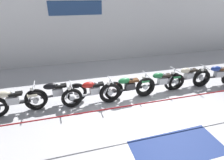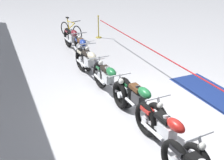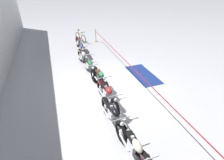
% 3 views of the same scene
% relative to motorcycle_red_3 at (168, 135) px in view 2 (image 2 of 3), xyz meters
% --- Properties ---
extents(ground_plane, '(120.00, 120.00, 0.00)m').
position_rel_motorcycle_red_3_xyz_m(ground_plane, '(1.39, -0.54, -0.47)').
color(ground_plane, silver).
extents(motorcycle_red_3, '(2.34, 0.62, 0.95)m').
position_rel_motorcycle_red_3_xyz_m(motorcycle_red_3, '(0.00, 0.00, 0.00)').
color(motorcycle_red_3, black).
rests_on(motorcycle_red_3, ground).
extents(motorcycle_green_4, '(2.27, 0.62, 0.99)m').
position_rel_motorcycle_red_3_xyz_m(motorcycle_green_4, '(1.32, -0.08, 0.01)').
color(motorcycle_green_4, black).
rests_on(motorcycle_green_4, ground).
extents(motorcycle_green_5, '(2.19, 0.62, 0.94)m').
position_rel_motorcycle_red_3_xyz_m(motorcycle_green_5, '(2.80, 0.09, -0.01)').
color(motorcycle_green_5, black).
rests_on(motorcycle_green_5, ground).
extents(motorcycle_cream_6, '(2.29, 0.62, 0.98)m').
position_rel_motorcycle_red_3_xyz_m(motorcycle_cream_6, '(4.12, 0.19, 0.02)').
color(motorcycle_cream_6, black).
rests_on(motorcycle_cream_6, ground).
extents(motorcycle_blue_7, '(2.31, 0.62, 0.98)m').
position_rel_motorcycle_red_3_xyz_m(motorcycle_blue_7, '(5.50, -0.00, 0.01)').
color(motorcycle_blue_7, black).
rests_on(motorcycle_blue_7, ground).
extents(motorcycle_maroon_8, '(2.31, 0.62, 0.98)m').
position_rel_motorcycle_red_3_xyz_m(motorcycle_maroon_8, '(6.84, -0.06, 0.01)').
color(motorcycle_maroon_8, black).
rests_on(motorcycle_maroon_8, ground).
extents(bicycle, '(1.63, 0.66, 0.95)m').
position_rel_motorcycle_red_3_xyz_m(bicycle, '(8.81, -0.50, -0.10)').
color(bicycle, black).
rests_on(bicycle, ground).
extents(stanchion_mid_left, '(0.28, 0.28, 1.05)m').
position_rel_motorcycle_red_3_xyz_m(stanchion_mid_left, '(8.36, -1.71, -0.12)').
color(stanchion_mid_left, gold).
rests_on(stanchion_mid_left, ground).
extents(floor_banner, '(2.52, 1.17, 0.01)m').
position_rel_motorcycle_red_3_xyz_m(floor_banner, '(1.82, -2.69, -0.47)').
color(floor_banner, navy).
rests_on(floor_banner, ground).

